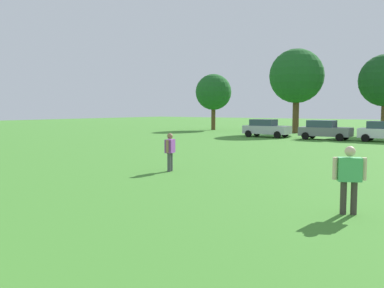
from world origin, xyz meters
The scene contains 7 objects.
ground_plane centered at (0.00, 30.00, 0.00)m, with size 160.00×160.00×0.00m, color #42842D.
adult_bystander centered at (6.60, 11.54, 1.04)m, with size 0.76×0.54×1.75m.
bystander_near_trees centered at (-1.66, 14.78, 0.98)m, with size 0.45×0.75×1.65m.
parked_car_silver_0 centered at (-7.49, 37.08, 0.86)m, with size 4.30×2.02×1.68m.
parked_car_gray_1 centered at (-1.93, 37.00, 0.86)m, with size 4.30×2.02×1.68m.
tree_far_left centered at (-18.74, 45.76, 4.74)m, with size 4.51×4.51×7.03m.
tree_left centered at (-7.58, 44.92, 6.20)m, with size 5.89×5.89×9.18m.
Camera 1 is at (9.32, 0.63, 2.70)m, focal length 39.19 mm.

